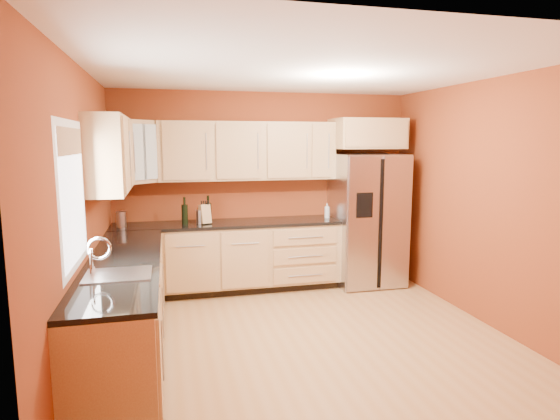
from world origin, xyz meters
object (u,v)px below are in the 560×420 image
at_px(knife_block, 205,214).
at_px(canister_left, 200,217).
at_px(refrigerator, 367,219).
at_px(wine_bottle_a, 185,211).
at_px(soap_dispenser, 327,211).

bearing_deg(knife_block, canister_left, 137.82).
relative_size(refrigerator, wine_bottle_a, 5.15).
xyz_separation_m(canister_left, soap_dispenser, (1.70, 0.03, 0.01)).
distance_m(refrigerator, soap_dispenser, 0.57).
relative_size(wine_bottle_a, soap_dispenser, 1.78).
distance_m(canister_left, wine_bottle_a, 0.21).
height_order(refrigerator, soap_dispenser, refrigerator).
height_order(wine_bottle_a, knife_block, wine_bottle_a).
relative_size(knife_block, soap_dispenser, 1.24).
xyz_separation_m(knife_block, soap_dispenser, (1.64, 0.06, -0.02)).
relative_size(refrigerator, soap_dispenser, 9.16).
distance_m(canister_left, knife_block, 0.07).
bearing_deg(refrigerator, canister_left, 178.64).
xyz_separation_m(canister_left, wine_bottle_a, (-0.19, -0.03, 0.09)).
bearing_deg(knife_block, wine_bottle_a, 163.63).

